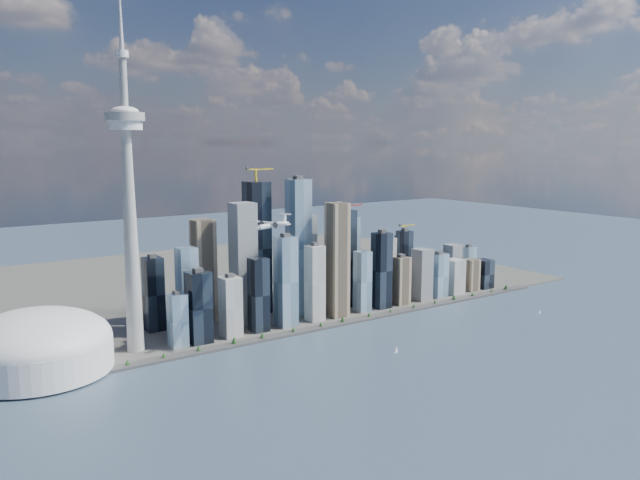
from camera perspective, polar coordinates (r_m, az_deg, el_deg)
ground at (r=902.28m, az=9.13°, el=-11.85°), size 4000.00×4000.00×0.00m
seawall at (r=1085.87m, az=-0.07°, el=-8.02°), size 1100.00×22.00×4.00m
land at (r=1467.55m, az=-10.06°, el=-3.70°), size 1400.00×900.00×3.00m
shoreline_trees at (r=1083.91m, az=-0.07°, el=-7.68°), size 960.53×7.20×8.80m
skyscraper_cluster at (r=1167.82m, az=-0.06°, el=-2.64°), size 736.00×142.00×271.10m
needle_tower at (r=964.73m, az=-17.07°, el=3.62°), size 56.00×56.00×550.50m
dome_stadium at (r=960.47m, az=-24.42°, el=-8.78°), size 200.00×200.00×86.00m
airplane at (r=942.16m, az=-4.31°, el=1.42°), size 73.90×66.15×18.60m
sailboat_west at (r=975.05m, az=7.00°, el=-9.98°), size 7.89×2.99×10.89m
sailboat_east at (r=1249.72m, az=19.45°, el=-6.23°), size 6.30×2.74×8.70m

